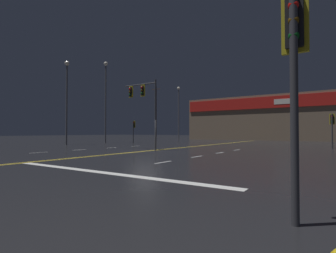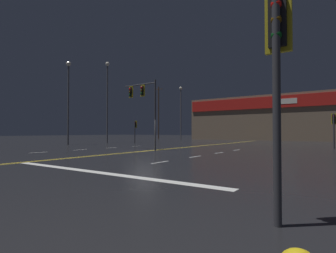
# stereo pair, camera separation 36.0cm
# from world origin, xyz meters

# --- Properties ---
(ground_plane) EXTENTS (200.00, 200.00, 0.00)m
(ground_plane) POSITION_xyz_m (0.00, 0.00, 0.00)
(ground_plane) COLOR black
(road_markings) EXTENTS (16.47, 60.00, 0.01)m
(road_markings) POSITION_xyz_m (1.18, -1.99, 0.00)
(road_markings) COLOR gold
(road_markings) RESTS_ON ground
(traffic_signal_median) EXTENTS (3.43, 0.36, 5.83)m
(traffic_signal_median) POSITION_xyz_m (-1.17, 1.20, 4.42)
(traffic_signal_median) COLOR #38383D
(traffic_signal_median) RESTS_ON ground
(traffic_signal_corner_northeast) EXTENTS (0.42, 0.36, 3.20)m
(traffic_signal_corner_northeast) POSITION_xyz_m (12.16, 12.29, 2.34)
(traffic_signal_corner_northeast) COLOR #38383D
(traffic_signal_corner_northeast) RESTS_ON ground
(traffic_signal_corner_southeast) EXTENTS (0.42, 0.36, 3.80)m
(traffic_signal_corner_southeast) POSITION_xyz_m (12.30, -11.34, 2.80)
(traffic_signal_corner_southeast) COLOR #38383D
(traffic_signal_corner_southeast) RESTS_ON ground
(traffic_signal_corner_northwest) EXTENTS (0.42, 0.36, 3.12)m
(traffic_signal_corner_northwest) POSITION_xyz_m (-11.85, 12.27, 2.28)
(traffic_signal_corner_northwest) COLOR #38383D
(traffic_signal_corner_northwest) RESTS_ON ground
(streetlight_near_left) EXTENTS (0.56, 0.56, 9.94)m
(streetlight_near_left) POSITION_xyz_m (-14.16, 2.94, 6.30)
(streetlight_near_left) COLOR #59595E
(streetlight_near_left) RESTS_ON ground
(streetlight_near_right) EXTENTS (0.56, 0.56, 11.43)m
(streetlight_near_right) POSITION_xyz_m (-14.72, 9.57, 7.11)
(streetlight_near_right) COLOR #59595E
(streetlight_near_right) RESTS_ON ground
(streetlight_median_approach) EXTENTS (0.56, 0.56, 10.11)m
(streetlight_median_approach) POSITION_xyz_m (-12.82, 26.17, 6.39)
(streetlight_median_approach) COLOR #59595E
(streetlight_median_approach) RESTS_ON ground
(building_backdrop) EXTENTS (27.27, 10.23, 8.14)m
(building_backdrop) POSITION_xyz_m (0.00, 36.75, 4.08)
(building_backdrop) COLOR #7A6651
(building_backdrop) RESTS_ON ground
(utility_pole_row) EXTENTS (46.27, 0.26, 11.94)m
(utility_pole_row) POSITION_xyz_m (-1.28, 32.03, 5.94)
(utility_pole_row) COLOR #4C3828
(utility_pole_row) RESTS_ON ground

